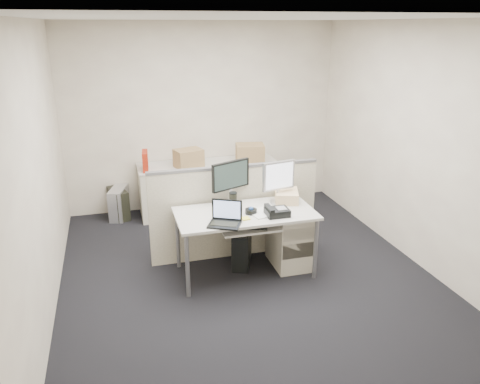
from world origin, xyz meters
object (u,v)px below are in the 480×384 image
object	(u,v)px
desk	(245,218)
laptop	(224,215)
desk_phone	(277,212)
monitor_main	(231,182)

from	to	relation	value
desk	laptop	bearing A→B (deg)	-136.97
desk	laptop	size ratio (longest dim) A/B	4.76
desk	desk_phone	world-z (taller)	desk_phone
monitor_main	desk_phone	size ratio (longest dim) A/B	2.04
laptop	desk_phone	bearing A→B (deg)	36.48
desk	monitor_main	world-z (taller)	monitor_main
desk	desk_phone	size ratio (longest dim) A/B	6.22
desk	desk_phone	xyz separation A→B (m)	(0.30, -0.18, 0.10)
laptop	desk_phone	size ratio (longest dim) A/B	1.31
desk	monitor_main	bearing A→B (deg)	103.57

